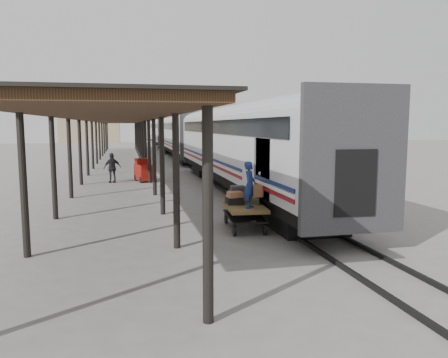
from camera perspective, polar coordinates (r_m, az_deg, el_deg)
ground at (r=15.15m, az=-1.90°, el=-6.63°), size 160.00×160.00×0.00m
train at (r=48.64m, az=-5.66°, el=5.94°), size 3.45×76.01×4.01m
canopy at (r=38.48m, az=-13.74°, el=7.45°), size 4.90×64.30×4.15m
rails at (r=48.96m, az=-5.64°, el=2.86°), size 1.54×150.00×0.12m
building_far at (r=93.97m, az=-2.39°, el=7.26°), size 18.00×10.00×8.00m
building_left at (r=96.75m, az=-17.04°, el=6.36°), size 12.00×8.00×6.00m
baggage_cart at (r=15.14m, az=2.67°, el=-4.14°), size 1.43×2.49×0.86m
suitcase_stack at (r=15.42m, az=1.95°, el=-2.34°), size 1.22×1.13×0.59m
luggage_tug at (r=28.48m, az=-10.31°, el=1.04°), size 1.38×1.84×1.46m
porter at (r=14.36m, az=3.38°, el=-0.77°), size 0.60×0.67×1.55m
pedestrian at (r=28.12m, az=-14.37°, el=1.41°), size 1.19×0.79×1.88m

